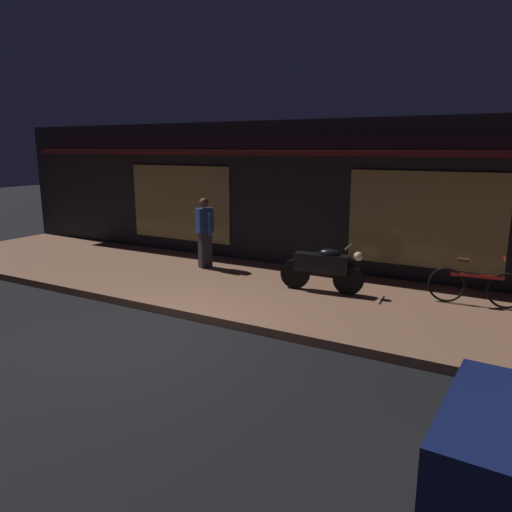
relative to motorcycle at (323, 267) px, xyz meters
name	(u,v)px	position (x,y,z in m)	size (l,w,h in m)	color
ground_plane	(147,338)	(-1.64, -3.35, -0.65)	(60.00, 60.00, 0.00)	black
sidewalk_slab	(244,288)	(-1.64, -0.35, -0.57)	(18.00, 4.00, 0.15)	#8C6047
storefront_building	(309,193)	(-1.64, 3.04, 1.16)	(18.00, 3.30, 3.60)	black
motorcycle	(323,267)	(0.00, 0.00, 0.00)	(1.70, 0.55, 0.97)	black
bicycle_parked	(476,286)	(2.74, 0.55, -0.14)	(1.65, 0.42, 0.91)	black
person_photographer	(205,231)	(-3.21, 0.48, 0.38)	(0.59, 0.44, 1.67)	#28232D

